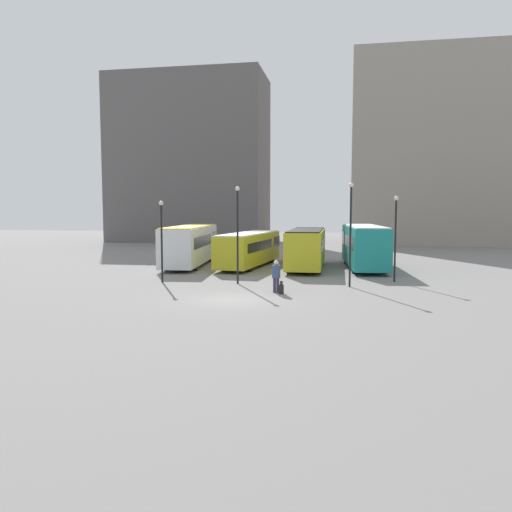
{
  "coord_description": "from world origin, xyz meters",
  "views": [
    {
      "loc": [
        5.7,
        -24.45,
        4.53
      ],
      "look_at": [
        -0.25,
        8.01,
        1.52
      ],
      "focal_mm": 35.0,
      "sensor_mm": 36.0,
      "label": 1
    }
  ],
  "objects_px": {
    "bus_1": "(250,248)",
    "bus_2": "(307,247)",
    "lamp_post_0": "(162,234)",
    "lamp_post_3": "(238,227)",
    "suitcase": "(281,289)",
    "bus_0": "(191,244)",
    "traveler": "(276,273)",
    "lamp_post_2": "(351,227)",
    "lamp_post_1": "(395,231)",
    "bus_3": "(364,245)"
  },
  "relations": [
    {
      "from": "bus_2",
      "to": "lamp_post_0",
      "type": "distance_m",
      "value": 12.5
    },
    {
      "from": "lamp_post_0",
      "to": "lamp_post_2",
      "type": "distance_m",
      "value": 11.65
    },
    {
      "from": "bus_1",
      "to": "bus_2",
      "type": "bearing_deg",
      "value": -94.09
    },
    {
      "from": "bus_2",
      "to": "bus_3",
      "type": "distance_m",
      "value": 4.56
    },
    {
      "from": "traveler",
      "to": "bus_0",
      "type": "bearing_deg",
      "value": 24.39
    },
    {
      "from": "lamp_post_0",
      "to": "lamp_post_3",
      "type": "height_order",
      "value": "lamp_post_3"
    },
    {
      "from": "bus_3",
      "to": "lamp_post_1",
      "type": "height_order",
      "value": "lamp_post_1"
    },
    {
      "from": "lamp_post_2",
      "to": "lamp_post_3",
      "type": "relative_size",
      "value": 1.03
    },
    {
      "from": "traveler",
      "to": "lamp_post_1",
      "type": "relative_size",
      "value": 0.33
    },
    {
      "from": "lamp_post_0",
      "to": "lamp_post_3",
      "type": "relative_size",
      "value": 0.85
    },
    {
      "from": "suitcase",
      "to": "lamp_post_1",
      "type": "relative_size",
      "value": 0.13
    },
    {
      "from": "bus_0",
      "to": "lamp_post_3",
      "type": "bearing_deg",
      "value": -153.23
    },
    {
      "from": "suitcase",
      "to": "lamp_post_2",
      "type": "height_order",
      "value": "lamp_post_2"
    },
    {
      "from": "bus_0",
      "to": "lamp_post_3",
      "type": "distance_m",
      "value": 11.44
    },
    {
      "from": "bus_0",
      "to": "bus_2",
      "type": "relative_size",
      "value": 1.2
    },
    {
      "from": "bus_0",
      "to": "bus_1",
      "type": "relative_size",
      "value": 1.07
    },
    {
      "from": "bus_0",
      "to": "traveler",
      "type": "distance_m",
      "value": 15.25
    },
    {
      "from": "bus_2",
      "to": "lamp_post_1",
      "type": "relative_size",
      "value": 1.8
    },
    {
      "from": "bus_0",
      "to": "bus_2",
      "type": "height_order",
      "value": "bus_0"
    },
    {
      "from": "suitcase",
      "to": "bus_0",
      "type": "bearing_deg",
      "value": 24.54
    },
    {
      "from": "bus_3",
      "to": "suitcase",
      "type": "height_order",
      "value": "bus_3"
    },
    {
      "from": "bus_1",
      "to": "bus_2",
      "type": "relative_size",
      "value": 1.12
    },
    {
      "from": "lamp_post_2",
      "to": "bus_0",
      "type": "bearing_deg",
      "value": 143.53
    },
    {
      "from": "lamp_post_0",
      "to": "bus_3",
      "type": "bearing_deg",
      "value": 39.03
    },
    {
      "from": "lamp_post_0",
      "to": "lamp_post_2",
      "type": "relative_size",
      "value": 0.83
    },
    {
      "from": "bus_1",
      "to": "lamp_post_3",
      "type": "distance_m",
      "value": 10.0
    },
    {
      "from": "bus_1",
      "to": "lamp_post_0",
      "type": "height_order",
      "value": "lamp_post_0"
    },
    {
      "from": "lamp_post_1",
      "to": "bus_0",
      "type": "bearing_deg",
      "value": 156.19
    },
    {
      "from": "bus_1",
      "to": "lamp_post_3",
      "type": "bearing_deg",
      "value": -167.45
    },
    {
      "from": "bus_3",
      "to": "lamp_post_3",
      "type": "height_order",
      "value": "lamp_post_3"
    },
    {
      "from": "bus_2",
      "to": "suitcase",
      "type": "relative_size",
      "value": 13.48
    },
    {
      "from": "bus_2",
      "to": "traveler",
      "type": "relative_size",
      "value": 5.46
    },
    {
      "from": "bus_0",
      "to": "lamp_post_0",
      "type": "relative_size",
      "value": 2.29
    },
    {
      "from": "bus_2",
      "to": "bus_0",
      "type": "bearing_deg",
      "value": 85.46
    },
    {
      "from": "lamp_post_0",
      "to": "traveler",
      "type": "bearing_deg",
      "value": -18.48
    },
    {
      "from": "suitcase",
      "to": "lamp_post_2",
      "type": "xyz_separation_m",
      "value": [
        3.68,
        3.21,
        3.33
      ]
    },
    {
      "from": "bus_3",
      "to": "lamp_post_2",
      "type": "bearing_deg",
      "value": 168.55
    },
    {
      "from": "bus_2",
      "to": "traveler",
      "type": "height_order",
      "value": "bus_2"
    },
    {
      "from": "bus_3",
      "to": "bus_2",
      "type": "bearing_deg",
      "value": 99.33
    },
    {
      "from": "bus_3",
      "to": "traveler",
      "type": "height_order",
      "value": "bus_3"
    },
    {
      "from": "suitcase",
      "to": "lamp_post_3",
      "type": "distance_m",
      "value": 5.56
    },
    {
      "from": "bus_1",
      "to": "suitcase",
      "type": "distance_m",
      "value": 13.71
    },
    {
      "from": "lamp_post_1",
      "to": "lamp_post_2",
      "type": "distance_m",
      "value": 3.85
    },
    {
      "from": "bus_1",
      "to": "lamp_post_1",
      "type": "xyz_separation_m",
      "value": [
        10.79,
        -7.14,
        1.71
      ]
    },
    {
      "from": "traveler",
      "to": "lamp_post_3",
      "type": "xyz_separation_m",
      "value": [
        -2.81,
        2.84,
        2.44
      ]
    },
    {
      "from": "bus_2",
      "to": "lamp_post_3",
      "type": "bearing_deg",
      "value": 157.51
    },
    {
      "from": "bus_1",
      "to": "bus_2",
      "type": "xyz_separation_m",
      "value": [
        4.69,
        -0.81,
        0.17
      ]
    },
    {
      "from": "bus_2",
      "to": "lamp_post_1",
      "type": "xyz_separation_m",
      "value": [
        6.1,
        -6.32,
        1.55
      ]
    },
    {
      "from": "suitcase",
      "to": "lamp_post_3",
      "type": "bearing_deg",
      "value": 32.81
    },
    {
      "from": "bus_0",
      "to": "lamp_post_2",
      "type": "relative_size",
      "value": 1.91
    }
  ]
}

